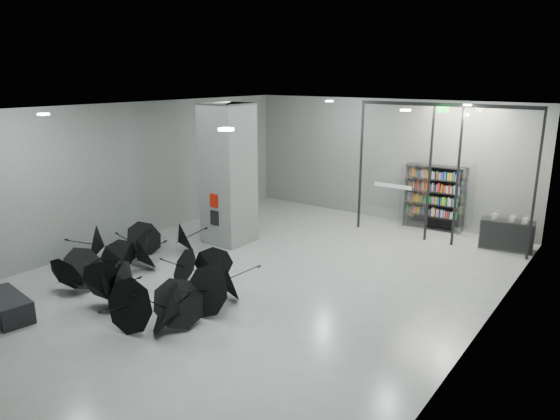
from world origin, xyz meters
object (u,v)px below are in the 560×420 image
Objects in this scene: bench at (6,306)px; umbrella_cluster at (146,278)px; column at (228,174)px; shop_counter at (507,235)px; bookshelf at (434,198)px.

bench is 0.25× the size of umbrella_cluster.
column is 2.87× the size of shop_counter.
shop_counter is at bearing 30.95° from column.
bench is at bearing -93.59° from column.
bookshelf is 2.55m from shop_counter.
bench is 0.70× the size of bookshelf.
shop_counter is 0.25× the size of umbrella_cluster.
bench is 12.58m from shop_counter.
bookshelf is 1.45× the size of shop_counter.
shop_counter is (7.14, 10.36, 0.19)m from bench.
bookshelf reaches higher than umbrella_cluster.
shop_counter is at bearing 63.21° from bench.
column reaches higher than shop_counter.
bookshelf is (4.36, 4.75, -0.99)m from column.
column reaches higher than umbrella_cluster.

